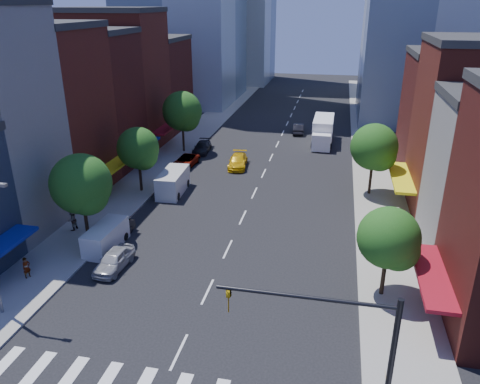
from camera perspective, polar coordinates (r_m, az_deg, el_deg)
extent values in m
plane|color=black|center=(28.01, -7.44, -18.76)|extent=(220.00, 220.00, 0.00)
cube|color=gray|center=(65.66, -6.58, 6.01)|extent=(5.00, 120.00, 0.15)
cube|color=gray|center=(62.68, 15.77, 4.52)|extent=(5.00, 120.00, 0.15)
cube|color=maroon|center=(50.48, -23.37, 8.70)|extent=(12.00, 9.00, 16.00)
cube|color=#4C1713|center=(57.58, -18.59, 10.33)|extent=(12.00, 8.00, 15.00)
cube|color=maroon|center=(64.78, -14.97, 12.85)|extent=(12.00, 9.00, 17.00)
cube|color=#4C1713|center=(73.61, -11.54, 12.62)|extent=(12.00, 10.00, 13.00)
cube|color=#4C1713|center=(56.65, 25.42, 8.12)|extent=(12.00, 10.00, 13.00)
cylinder|color=black|center=(21.02, 17.61, -21.34)|extent=(0.24, 0.24, 8.00)
cylinder|color=black|center=(18.58, 7.92, -12.58)|extent=(7.00, 0.16, 0.16)
imported|color=gold|center=(19.26, -1.34, -13.11)|extent=(0.22, 0.18, 1.10)
cube|color=slate|center=(28.89, -27.00, 0.76)|extent=(0.50, 0.25, 0.18)
cylinder|color=black|center=(39.69, -18.29, -3.00)|extent=(0.28, 0.28, 3.92)
sphere|color=#194614|center=(38.59, -18.81, 0.95)|extent=(4.80, 4.80, 4.80)
sphere|color=#194614|center=(38.30, -18.12, -0.25)|extent=(3.36, 3.36, 3.36)
cylinder|color=black|center=(48.77, -12.07, 2.20)|extent=(0.28, 0.28, 3.64)
sphere|color=#194614|center=(47.92, -12.33, 5.27)|extent=(4.20, 4.20, 4.20)
sphere|color=#194614|center=(47.61, -11.74, 4.39)|extent=(2.94, 2.94, 2.94)
cylinder|color=black|center=(61.11, -6.93, 6.89)|extent=(0.28, 0.28, 4.20)
sphere|color=#194614|center=(60.36, -7.07, 9.77)|extent=(5.00, 5.00, 5.00)
sphere|color=#194614|center=(60.06, -6.58, 9.00)|extent=(3.50, 3.50, 3.50)
cylinder|color=black|center=(32.52, 17.14, -9.26)|extent=(0.28, 0.28, 3.36)
sphere|color=#194614|center=(31.32, 17.66, -5.32)|extent=(4.00, 4.00, 4.00)
sphere|color=#194614|center=(31.41, 18.67, -6.61)|extent=(2.80, 2.80, 2.80)
cylinder|color=black|center=(48.71, 15.66, 2.00)|extent=(0.28, 0.28, 3.92)
sphere|color=#194614|center=(47.81, 16.03, 5.31)|extent=(4.60, 4.60, 4.60)
sphere|color=#194614|center=(47.78, 16.67, 4.34)|extent=(3.22, 3.22, 3.22)
imported|color=#9E9EA3|center=(35.82, -15.10, -7.99)|extent=(1.93, 4.29, 1.43)
imported|color=black|center=(40.10, -14.93, -4.64)|extent=(1.85, 4.16, 1.33)
imported|color=#999999|center=(56.02, -6.66, 3.76)|extent=(2.53, 4.86, 1.31)
imported|color=black|center=(61.16, -4.64, 5.45)|extent=(2.21, 4.77, 1.35)
cube|color=silver|center=(38.67, -16.04, -5.31)|extent=(1.98, 4.63, 1.92)
cube|color=black|center=(37.24, -17.36, -6.12)|extent=(1.72, 0.97, 0.82)
cylinder|color=black|center=(38.20, -18.14, -7.03)|extent=(0.25, 0.70, 0.70)
cylinder|color=black|center=(37.41, -15.97, -7.40)|extent=(0.25, 0.70, 0.70)
cylinder|color=black|center=(40.53, -15.91, -4.99)|extent=(0.25, 0.70, 0.70)
cylinder|color=black|center=(39.78, -13.83, -5.30)|extent=(0.25, 0.70, 0.70)
cube|color=silver|center=(48.23, -8.18, 1.19)|extent=(2.43, 5.50, 2.27)
cube|color=black|center=(46.29, -8.92, 0.66)|extent=(2.05, 1.18, 0.97)
cylinder|color=black|center=(47.18, -9.89, -0.40)|extent=(0.31, 0.83, 0.82)
cylinder|color=black|center=(46.61, -7.62, -0.55)|extent=(0.31, 0.83, 0.82)
cylinder|color=black|center=(50.41, -8.59, 1.19)|extent=(0.31, 0.83, 0.82)
cylinder|color=black|center=(49.88, -6.46, 1.07)|extent=(0.31, 0.83, 0.82)
imported|color=#E4B10C|center=(55.38, -0.26, 3.77)|extent=(2.55, 5.20, 1.45)
imported|color=black|center=(70.63, 7.12, 7.70)|extent=(1.87, 4.53, 1.46)
imported|color=#999999|center=(73.44, 10.63, 8.05)|extent=(1.95, 4.34, 1.45)
cube|color=white|center=(66.18, 10.10, 7.44)|extent=(2.66, 7.09, 3.48)
cube|color=white|center=(62.33, 9.87, 6.02)|extent=(2.41, 1.97, 2.17)
cylinder|color=black|center=(63.42, 8.79, 5.70)|extent=(0.33, 0.98, 0.98)
cylinder|color=black|center=(63.34, 10.96, 5.53)|extent=(0.33, 0.98, 0.98)
cylinder|color=black|center=(68.12, 9.09, 6.84)|extent=(0.33, 0.98, 0.98)
cylinder|color=black|center=(68.05, 11.11, 6.68)|extent=(0.33, 0.98, 0.98)
imported|color=#999999|center=(36.51, -24.58, -8.38)|extent=(0.56, 0.67, 1.55)
imported|color=#999999|center=(42.19, -19.81, -3.22)|extent=(0.87, 1.02, 1.86)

